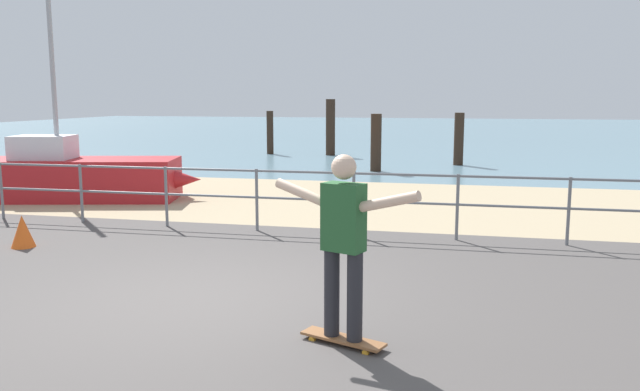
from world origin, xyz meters
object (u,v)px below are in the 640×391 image
sailboat (81,176)px  traffic_cone (23,232)px  skateboarder (343,236)px  skateboard (343,339)px

sailboat → traffic_cone: sailboat is taller
sailboat → skateboarder: 9.80m
skateboard → traffic_cone: bearing=153.4°
sailboat → skateboard: 9.80m
traffic_cone → skateboarder: bearing=-26.6°
skateboarder → traffic_cone: 5.98m
sailboat → skateboarder: sailboat is taller
skateboard → skateboarder: 0.95m
skateboarder → skateboard: bearing=-26.6°
sailboat → traffic_cone: bearing=-67.5°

